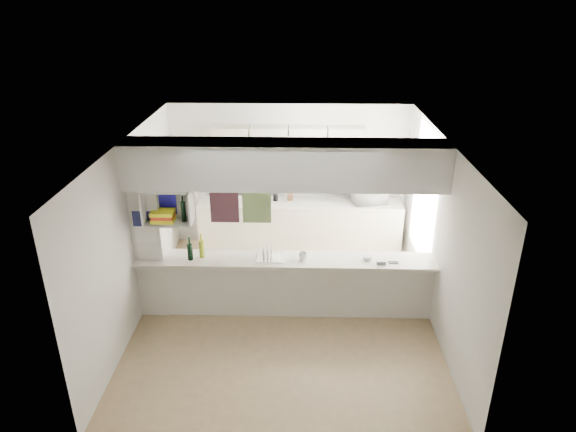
{
  "coord_description": "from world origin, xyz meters",
  "views": [
    {
      "loc": [
        0.21,
        -6.33,
        4.37
      ],
      "look_at": [
        0.03,
        0.5,
        1.35
      ],
      "focal_mm": 32.0,
      "sensor_mm": 36.0,
      "label": 1
    }
  ],
  "objects_px": {
    "bowl": "(371,184)",
    "wine_bottles": "(196,250)",
    "dish_rack": "(270,253)",
    "microwave": "(369,194)"
  },
  "relations": [
    {
      "from": "microwave",
      "to": "bowl",
      "type": "distance_m",
      "value": 0.19
    },
    {
      "from": "dish_rack",
      "to": "wine_bottles",
      "type": "bearing_deg",
      "value": -177.46
    },
    {
      "from": "microwave",
      "to": "wine_bottles",
      "type": "height_order",
      "value": "wine_bottles"
    },
    {
      "from": "bowl",
      "to": "wine_bottles",
      "type": "distance_m",
      "value": 3.42
    },
    {
      "from": "microwave",
      "to": "wine_bottles",
      "type": "bearing_deg",
      "value": 27.06
    },
    {
      "from": "wine_bottles",
      "to": "microwave",
      "type": "bearing_deg",
      "value": 38.93
    },
    {
      "from": "bowl",
      "to": "wine_bottles",
      "type": "bearing_deg",
      "value": -141.47
    },
    {
      "from": "wine_bottles",
      "to": "dish_rack",
      "type": "bearing_deg",
      "value": 1.33
    },
    {
      "from": "microwave",
      "to": "bowl",
      "type": "relative_size",
      "value": 2.43
    },
    {
      "from": "dish_rack",
      "to": "wine_bottles",
      "type": "xyz_separation_m",
      "value": [
        -1.03,
        -0.02,
        0.05
      ]
    }
  ]
}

